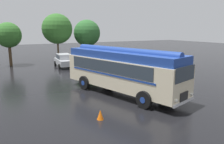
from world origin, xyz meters
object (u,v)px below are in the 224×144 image
traffic_cone (100,115)px  car_near_left (64,60)px  car_mid_left (84,58)px  vintage_bus (122,69)px

traffic_cone → car_near_left: bearing=79.6°
traffic_cone → car_mid_left: bearing=71.1°
traffic_cone → vintage_bus: bearing=45.3°
vintage_bus → car_near_left: size_ratio=2.42×
vintage_bus → car_near_left: bearing=91.5°
vintage_bus → car_mid_left: bearing=79.8°
car_near_left → traffic_cone: 17.43m
car_near_left → car_mid_left: same height
car_near_left → car_mid_left: bearing=12.5°
vintage_bus → car_mid_left: size_ratio=2.39×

